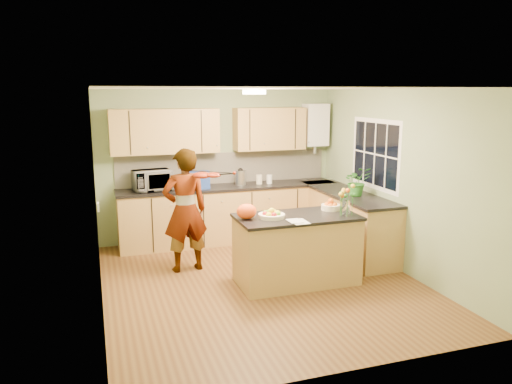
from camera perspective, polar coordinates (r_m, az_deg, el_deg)
name	(u,v)px	position (r m, az deg, el deg)	size (l,w,h in m)	color
floor	(261,283)	(6.66, 0.62, -10.31)	(4.50, 4.50, 0.00)	#593419
ceiling	(262,89)	(6.19, 0.67, 11.74)	(4.00, 4.50, 0.02)	white
wall_back	(218,165)	(8.44, -4.32, 3.10)	(4.00, 0.02, 2.50)	gray
wall_front	(348,238)	(4.30, 10.46, -5.18)	(4.00, 0.02, 2.50)	gray
wall_left	(96,200)	(5.98, -17.81, -0.87)	(0.02, 4.50, 2.50)	gray
wall_right	(398,181)	(7.20, 15.89, 1.26)	(0.02, 4.50, 2.50)	gray
back_counter	(229,213)	(8.32, -3.07, -2.46)	(3.64, 0.62, 0.94)	#A57E42
right_counter	(347,222)	(7.92, 10.34, -3.37)	(0.62, 2.24, 0.94)	#A57E42
splashback	(224,168)	(8.45, -3.64, 2.78)	(3.60, 0.02, 0.52)	beige
upper_cabinets	(210,130)	(8.17, -5.30, 7.04)	(3.20, 0.34, 0.70)	#A57E42
boiler	(315,125)	(8.78, 6.79, 7.62)	(0.40, 0.30, 0.86)	white
window_right	(375,154)	(7.65, 13.46, 4.23)	(0.01, 1.30, 1.05)	white
light_switch	(98,207)	(5.38, -17.59, -1.63)	(0.02, 0.09, 0.09)	white
ceiling_lamp	(254,92)	(6.47, -0.21, 11.38)	(0.30, 0.30, 0.07)	#FFEABF
peninsula_island	(297,249)	(6.55, 4.66, -6.52)	(1.57, 0.80, 0.90)	#A57E42
fruit_dish	(272,214)	(6.29, 1.79, -2.53)	(0.34, 0.34, 0.12)	#F5E9C4
orange_bowl	(331,205)	(6.77, 8.53, -1.53)	(0.25, 0.25, 0.15)	#F5E9C4
flower_vase	(346,193)	(6.46, 10.29, -0.15)	(0.24, 0.24, 0.44)	silver
orange_bag	(247,211)	(6.23, -1.09, -2.23)	(0.25, 0.22, 0.19)	#FF4E15
papers	(299,221)	(6.12, 4.96, -3.38)	(0.20, 0.27, 0.01)	silver
violinist	(185,210)	(6.93, -8.11, -2.10)	(0.63, 0.41, 1.72)	#DCA787
violin	(202,175)	(6.65, -6.20, 1.92)	(0.62, 0.25, 0.12)	#551205
microwave	(152,180)	(7.97, -11.76, 1.31)	(0.58, 0.39, 0.32)	white
blue_box	(199,180)	(8.05, -6.52, 1.38)	(0.33, 0.24, 0.27)	#203C92
kettle	(240,177)	(8.27, -1.79, 1.72)	(0.18, 0.18, 0.33)	silver
jar_cream	(259,179)	(8.37, 0.36, 1.46)	(0.10, 0.10, 0.16)	#F5E9C4
jar_white	(269,179)	(8.41, 1.54, 1.48)	(0.10, 0.10, 0.15)	white
potted_plant	(357,181)	(7.55, 11.48, 1.20)	(0.39, 0.34, 0.43)	#2F7A28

